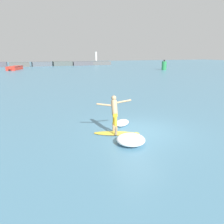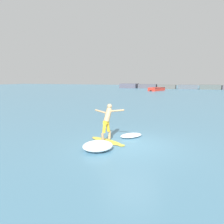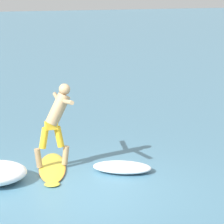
# 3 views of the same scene
# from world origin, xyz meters

# --- Properties ---
(ground_plane) EXTENTS (200.00, 200.00, 0.00)m
(ground_plane) POSITION_xyz_m (0.00, 0.00, 0.00)
(ground_plane) COLOR teal
(surfboard) EXTENTS (2.25, 1.38, 0.20)m
(surfboard) POSITION_xyz_m (-1.33, 0.07, 0.03)
(surfboard) COLOR yellow
(surfboard) RESTS_ON ground
(surfer) EXTENTS (1.71, 0.88, 1.82)m
(surfer) POSITION_xyz_m (-1.34, 0.21, 1.15)
(surfer) COLOR tan
(surfer) RESTS_ON surfboard
(wave_foam_at_nose) EXTENTS (1.35, 1.43, 0.20)m
(wave_foam_at_nose) POSITION_xyz_m (-0.44, 1.31, 0.10)
(wave_foam_at_nose) COLOR white
(wave_foam_at_nose) RESTS_ON ground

